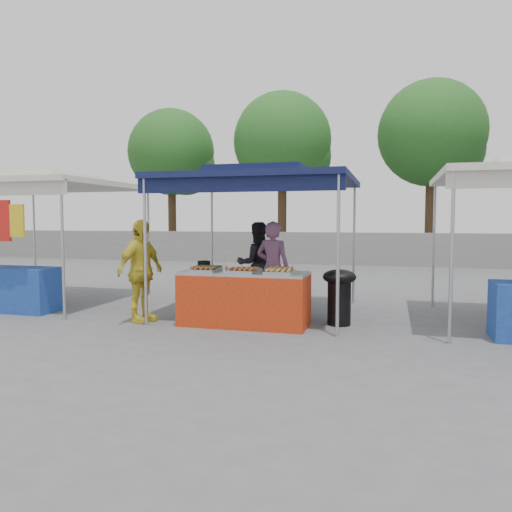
% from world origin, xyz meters
% --- Properties ---
extents(ground_plane, '(80.00, 80.00, 0.00)m').
position_xyz_m(ground_plane, '(0.00, 0.00, 0.00)').
color(ground_plane, '#535355').
extents(back_wall, '(40.00, 0.25, 1.20)m').
position_xyz_m(back_wall, '(0.00, 11.00, 0.60)').
color(back_wall, slate).
rests_on(back_wall, ground_plane).
extents(main_canopy, '(3.20, 3.20, 2.57)m').
position_xyz_m(main_canopy, '(0.00, 0.97, 2.37)').
color(main_canopy, '#ADADB4').
rests_on(main_canopy, ground_plane).
extents(neighbor_stall_left, '(3.20, 3.20, 2.57)m').
position_xyz_m(neighbor_stall_left, '(-4.50, 0.57, 1.60)').
color(neighbor_stall_left, '#ADADB4').
rests_on(neighbor_stall_left, ground_plane).
extents(tree_0, '(3.86, 3.86, 6.63)m').
position_xyz_m(tree_0, '(-7.31, 13.42, 4.54)').
color(tree_0, '#3C2817').
rests_on(tree_0, ground_plane).
extents(tree_1, '(3.99, 3.99, 6.86)m').
position_xyz_m(tree_1, '(-2.03, 12.66, 4.69)').
color(tree_1, '#3C2817').
rests_on(tree_1, ground_plane).
extents(tree_2, '(4.13, 4.13, 7.11)m').
position_xyz_m(tree_2, '(3.78, 13.34, 4.86)').
color(tree_2, '#3C2817').
rests_on(tree_2, ground_plane).
extents(vendor_table, '(2.00, 0.80, 0.85)m').
position_xyz_m(vendor_table, '(0.00, -0.10, 0.43)').
color(vendor_table, '#B32E10').
rests_on(vendor_table, ground_plane).
extents(food_tray_fl, '(0.42, 0.30, 0.07)m').
position_xyz_m(food_tray_fl, '(-0.60, -0.34, 0.88)').
color(food_tray_fl, '#B9B9BD').
rests_on(food_tray_fl, vendor_table).
extents(food_tray_fm, '(0.42, 0.30, 0.07)m').
position_xyz_m(food_tray_fm, '(0.03, -0.34, 0.88)').
color(food_tray_fm, '#B9B9BD').
rests_on(food_tray_fm, vendor_table).
extents(food_tray_fr, '(0.42, 0.30, 0.07)m').
position_xyz_m(food_tray_fr, '(0.60, -0.34, 0.88)').
color(food_tray_fr, '#B9B9BD').
rests_on(food_tray_fr, vendor_table).
extents(food_tray_bl, '(0.42, 0.30, 0.07)m').
position_xyz_m(food_tray_bl, '(-0.62, -0.01, 0.88)').
color(food_tray_bl, '#B9B9BD').
rests_on(food_tray_bl, vendor_table).
extents(food_tray_bm, '(0.42, 0.30, 0.07)m').
position_xyz_m(food_tray_bm, '(0.02, 0.00, 0.88)').
color(food_tray_bm, '#B9B9BD').
rests_on(food_tray_bm, vendor_table).
extents(food_tray_br, '(0.42, 0.30, 0.07)m').
position_xyz_m(food_tray_br, '(0.58, -0.03, 0.88)').
color(food_tray_br, '#B9B9BD').
rests_on(food_tray_br, vendor_table).
extents(cooking_pot, '(0.22, 0.22, 0.13)m').
position_xyz_m(cooking_pot, '(-0.81, 0.25, 0.91)').
color(cooking_pot, black).
rests_on(cooking_pot, vendor_table).
extents(skewer_cup, '(0.09, 0.09, 0.11)m').
position_xyz_m(skewer_cup, '(-0.24, -0.33, 0.90)').
color(skewer_cup, '#ADADB4').
rests_on(skewer_cup, vendor_table).
extents(wok_burner, '(0.53, 0.53, 0.89)m').
position_xyz_m(wok_burner, '(1.44, 0.33, 0.53)').
color(wok_burner, black).
rests_on(wok_burner, ground_plane).
extents(crate_left, '(0.50, 0.35, 0.30)m').
position_xyz_m(crate_left, '(-0.26, 0.56, 0.15)').
color(crate_left, '#122B96').
rests_on(crate_left, ground_plane).
extents(crate_right, '(0.53, 0.37, 0.32)m').
position_xyz_m(crate_right, '(0.30, 0.52, 0.16)').
color(crate_right, '#122B96').
rests_on(crate_right, ground_plane).
extents(crate_stacked, '(0.50, 0.35, 0.30)m').
position_xyz_m(crate_stacked, '(0.30, 0.52, 0.47)').
color(crate_stacked, '#122B96').
rests_on(crate_stacked, crate_right).
extents(vendor_woman, '(0.65, 0.47, 1.64)m').
position_xyz_m(vendor_woman, '(0.24, 0.86, 0.82)').
color(vendor_woman, '#7F5172').
rests_on(vendor_woman, ground_plane).
extents(helper_man, '(0.98, 0.90, 1.62)m').
position_xyz_m(helper_man, '(-0.28, 1.70, 0.81)').
color(helper_man, black).
rests_on(helper_man, ground_plane).
extents(customer_person, '(0.64, 1.05, 1.67)m').
position_xyz_m(customer_person, '(-1.70, -0.29, 0.84)').
color(customer_person, gold).
rests_on(customer_person, ground_plane).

